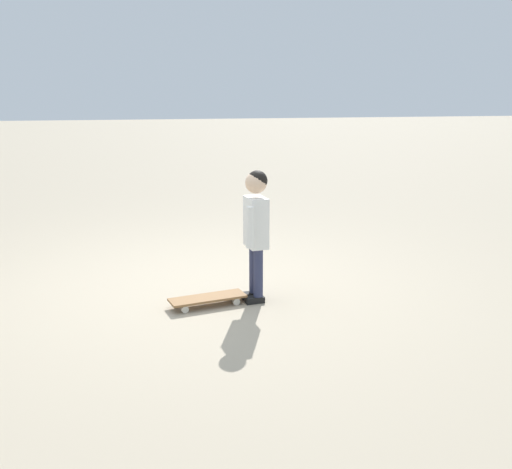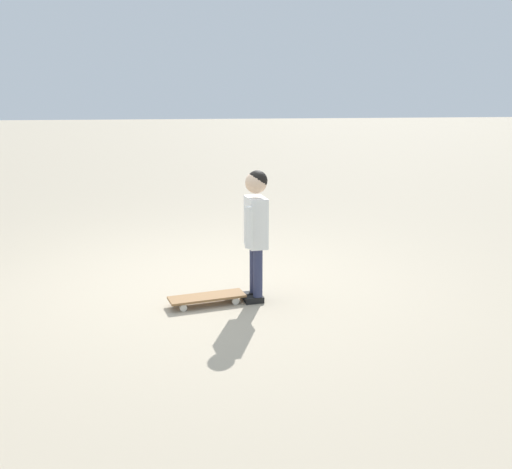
% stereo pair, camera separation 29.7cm
% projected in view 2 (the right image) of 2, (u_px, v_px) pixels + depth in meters
% --- Properties ---
extents(ground_plane, '(50.00, 50.00, 0.00)m').
position_uv_depth(ground_plane, '(193.00, 283.00, 5.38)').
color(ground_plane, tan).
extents(child_person, '(0.39, 0.21, 1.06)m').
position_uv_depth(child_person, '(256.00, 221.00, 4.81)').
color(child_person, '#2D3351').
rests_on(child_person, ground).
extents(skateboard, '(0.33, 0.63, 0.07)m').
position_uv_depth(skateboard, '(207.00, 298.00, 4.86)').
color(skateboard, olive).
rests_on(skateboard, ground).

